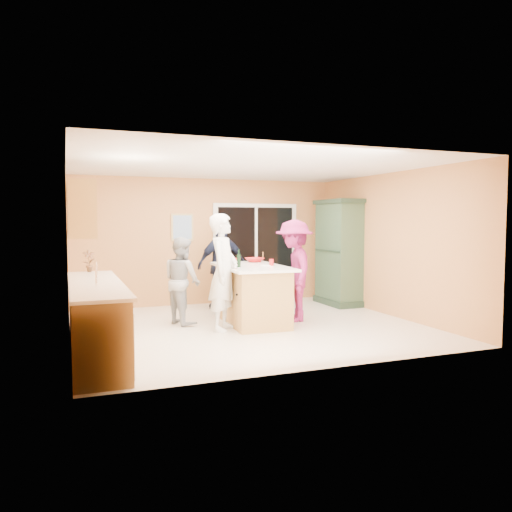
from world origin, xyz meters
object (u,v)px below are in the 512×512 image
object	(u,v)px
woman_white	(224,272)
woman_magenta	(294,270)
green_hutch	(339,254)
kitchen_island	(252,296)
woman_grey	(182,280)
woman_navy	(222,265)

from	to	relation	value
woman_white	woman_magenta	bearing A→B (deg)	-43.51
green_hutch	woman_white	world-z (taller)	green_hutch
kitchen_island	woman_magenta	size ratio (longest dim) A/B	1.09
kitchen_island	woman_grey	distance (m)	1.21
woman_white	woman_navy	distance (m)	1.89
woman_magenta	woman_grey	bearing A→B (deg)	-89.95
woman_white	green_hutch	bearing A→B (deg)	-28.15
kitchen_island	woman_grey	xyz separation A→B (m)	(-1.11, 0.37, 0.27)
woman_navy	kitchen_island	bearing A→B (deg)	83.51
woman_grey	woman_navy	world-z (taller)	woman_navy
kitchen_island	woman_navy	bearing A→B (deg)	95.79
woman_navy	woman_magenta	size ratio (longest dim) A/B	0.99
green_hutch	woman_navy	bearing A→B (deg)	172.60
woman_white	woman_magenta	size ratio (longest dim) A/B	1.05
kitchen_island	woman_magenta	bearing A→B (deg)	-3.92
kitchen_island	green_hutch	distance (m)	2.67
woman_navy	woman_magenta	world-z (taller)	woman_magenta
woman_white	woman_navy	size ratio (longest dim) A/B	1.06
woman_grey	woman_white	bearing A→B (deg)	-164.72
woman_white	kitchen_island	bearing A→B (deg)	-24.35
woman_navy	woman_magenta	xyz separation A→B (m)	(0.83, -1.54, 0.00)
kitchen_island	woman_navy	xyz separation A→B (m)	(-0.08, 1.45, 0.41)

